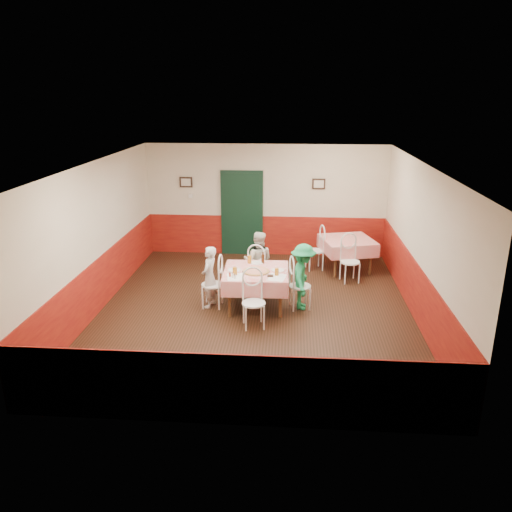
# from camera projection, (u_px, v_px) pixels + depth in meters

# --- Properties ---
(floor) EXTENTS (7.00, 7.00, 0.00)m
(floor) POSITION_uv_depth(u_px,v_px,m) (255.00, 310.00, 9.63)
(floor) COLOR black
(floor) RESTS_ON ground
(ceiling) EXTENTS (7.00, 7.00, 0.00)m
(ceiling) POSITION_uv_depth(u_px,v_px,m) (255.00, 164.00, 8.75)
(ceiling) COLOR white
(ceiling) RESTS_ON back_wall
(back_wall) EXTENTS (6.00, 0.10, 2.80)m
(back_wall) POSITION_uv_depth(u_px,v_px,m) (266.00, 201.00, 12.50)
(back_wall) COLOR beige
(back_wall) RESTS_ON ground
(front_wall) EXTENTS (6.00, 0.10, 2.80)m
(front_wall) POSITION_uv_depth(u_px,v_px,m) (233.00, 325.00, 5.88)
(front_wall) COLOR beige
(front_wall) RESTS_ON ground
(left_wall) EXTENTS (0.10, 7.00, 2.80)m
(left_wall) POSITION_uv_depth(u_px,v_px,m) (97.00, 237.00, 9.40)
(left_wall) COLOR beige
(left_wall) RESTS_ON ground
(right_wall) EXTENTS (0.10, 7.00, 2.80)m
(right_wall) POSITION_uv_depth(u_px,v_px,m) (421.00, 244.00, 8.98)
(right_wall) COLOR beige
(right_wall) RESTS_ON ground
(wainscot_back) EXTENTS (6.00, 0.03, 1.00)m
(wainscot_back) POSITION_uv_depth(u_px,v_px,m) (266.00, 235.00, 12.77)
(wainscot_back) COLOR maroon
(wainscot_back) RESTS_ON ground
(wainscot_front) EXTENTS (6.00, 0.03, 1.00)m
(wainscot_front) POSITION_uv_depth(u_px,v_px,m) (234.00, 390.00, 6.17)
(wainscot_front) COLOR maroon
(wainscot_front) RESTS_ON ground
(wainscot_left) EXTENTS (0.03, 7.00, 1.00)m
(wainscot_left) POSITION_uv_depth(u_px,v_px,m) (102.00, 282.00, 9.68)
(wainscot_left) COLOR maroon
(wainscot_left) RESTS_ON ground
(wainscot_right) EXTENTS (0.03, 7.00, 1.00)m
(wainscot_right) POSITION_uv_depth(u_px,v_px,m) (415.00, 290.00, 9.26)
(wainscot_right) COLOR maroon
(wainscot_right) RESTS_ON ground
(door) EXTENTS (0.96, 0.06, 2.10)m
(door) POSITION_uv_depth(u_px,v_px,m) (242.00, 214.00, 12.61)
(door) COLOR black
(door) RESTS_ON ground
(picture_left) EXTENTS (0.32, 0.03, 0.26)m
(picture_left) POSITION_uv_depth(u_px,v_px,m) (186.00, 182.00, 12.45)
(picture_left) COLOR black
(picture_left) RESTS_ON back_wall
(picture_right) EXTENTS (0.32, 0.03, 0.26)m
(picture_right) POSITION_uv_depth(u_px,v_px,m) (319.00, 184.00, 12.22)
(picture_right) COLOR black
(picture_right) RESTS_ON back_wall
(thermostat) EXTENTS (0.10, 0.03, 0.10)m
(thermostat) POSITION_uv_depth(u_px,v_px,m) (191.00, 196.00, 12.55)
(thermostat) COLOR white
(thermostat) RESTS_ON back_wall
(main_table) EXTENTS (1.25, 1.25, 0.77)m
(main_table) POSITION_uv_depth(u_px,v_px,m) (256.00, 289.00, 9.64)
(main_table) COLOR red
(main_table) RESTS_ON ground
(second_table) EXTENTS (1.37, 1.37, 0.77)m
(second_table) POSITION_uv_depth(u_px,v_px,m) (347.00, 255.00, 11.66)
(second_table) COLOR red
(second_table) RESTS_ON ground
(chair_left) EXTENTS (0.44, 0.44, 0.90)m
(chair_left) POSITION_uv_depth(u_px,v_px,m) (212.00, 285.00, 9.66)
(chair_left) COLOR white
(chair_left) RESTS_ON ground
(chair_right) EXTENTS (0.50, 0.50, 0.90)m
(chair_right) POSITION_uv_depth(u_px,v_px,m) (300.00, 286.00, 9.58)
(chair_right) COLOR white
(chair_right) RESTS_ON ground
(chair_far) EXTENTS (0.48, 0.48, 0.90)m
(chair_far) POSITION_uv_depth(u_px,v_px,m) (258.00, 270.00, 10.43)
(chair_far) COLOR white
(chair_far) RESTS_ON ground
(chair_near) EXTENTS (0.50, 0.50, 0.90)m
(chair_near) POSITION_uv_depth(u_px,v_px,m) (254.00, 303.00, 8.82)
(chair_near) COLOR white
(chair_near) RESTS_ON ground
(chair_second_a) EXTENTS (0.51, 0.51, 0.90)m
(chair_second_a) POSITION_uv_depth(u_px,v_px,m) (315.00, 251.00, 11.69)
(chair_second_a) COLOR white
(chair_second_a) RESTS_ON ground
(chair_second_b) EXTENTS (0.51, 0.51, 0.90)m
(chair_second_b) POSITION_uv_depth(u_px,v_px,m) (350.00, 262.00, 10.93)
(chair_second_b) COLOR white
(chair_second_b) RESTS_ON ground
(pizza) EXTENTS (0.51, 0.51, 0.03)m
(pizza) POSITION_uv_depth(u_px,v_px,m) (256.00, 271.00, 9.44)
(pizza) COLOR #B74723
(pizza) RESTS_ON main_table
(plate_left) EXTENTS (0.26, 0.26, 0.01)m
(plate_left) POSITION_uv_depth(u_px,v_px,m) (234.00, 270.00, 9.53)
(plate_left) COLOR white
(plate_left) RESTS_ON main_table
(plate_right) EXTENTS (0.26, 0.26, 0.01)m
(plate_right) POSITION_uv_depth(u_px,v_px,m) (278.00, 270.00, 9.51)
(plate_right) COLOR white
(plate_right) RESTS_ON main_table
(plate_far) EXTENTS (0.26, 0.26, 0.01)m
(plate_far) POSITION_uv_depth(u_px,v_px,m) (257.00, 263.00, 9.92)
(plate_far) COLOR white
(plate_far) RESTS_ON main_table
(glass_a) EXTENTS (0.08, 0.08, 0.15)m
(glass_a) POSITION_uv_depth(u_px,v_px,m) (235.00, 271.00, 9.26)
(glass_a) COLOR #BF7219
(glass_a) RESTS_ON main_table
(glass_b) EXTENTS (0.08, 0.08, 0.14)m
(glass_b) POSITION_uv_depth(u_px,v_px,m) (277.00, 272.00, 9.25)
(glass_b) COLOR #BF7219
(glass_b) RESTS_ON main_table
(glass_c) EXTENTS (0.08, 0.08, 0.15)m
(glass_c) POSITION_uv_depth(u_px,v_px,m) (250.00, 260.00, 9.90)
(glass_c) COLOR #BF7219
(glass_c) RESTS_ON main_table
(beer_bottle) EXTENTS (0.06, 0.06, 0.21)m
(beer_bottle) POSITION_uv_depth(u_px,v_px,m) (263.00, 258.00, 9.88)
(beer_bottle) COLOR #381C0A
(beer_bottle) RESTS_ON main_table
(shaker_a) EXTENTS (0.04, 0.04, 0.09)m
(shaker_a) POSITION_uv_depth(u_px,v_px,m) (233.00, 275.00, 9.15)
(shaker_a) COLOR silver
(shaker_a) RESTS_ON main_table
(shaker_b) EXTENTS (0.04, 0.04, 0.09)m
(shaker_b) POSITION_uv_depth(u_px,v_px,m) (235.00, 277.00, 9.08)
(shaker_b) COLOR silver
(shaker_b) RESTS_ON main_table
(shaker_c) EXTENTS (0.04, 0.04, 0.09)m
(shaker_c) POSITION_uv_depth(u_px,v_px,m) (230.00, 274.00, 9.19)
(shaker_c) COLOR #B23319
(shaker_c) RESTS_ON main_table
(menu_left) EXTENTS (0.36, 0.44, 0.00)m
(menu_left) POSITION_uv_depth(u_px,v_px,m) (235.00, 277.00, 9.19)
(menu_left) COLOR white
(menu_left) RESTS_ON main_table
(menu_right) EXTENTS (0.37, 0.45, 0.00)m
(menu_right) POSITION_uv_depth(u_px,v_px,m) (277.00, 277.00, 9.16)
(menu_right) COLOR white
(menu_right) RESTS_ON main_table
(wallet) EXTENTS (0.11, 0.09, 0.02)m
(wallet) POSITION_uv_depth(u_px,v_px,m) (270.00, 276.00, 9.21)
(wallet) COLOR black
(wallet) RESTS_ON main_table
(diner_left) EXTENTS (0.38, 0.50, 1.22)m
(diner_left) POSITION_uv_depth(u_px,v_px,m) (209.00, 277.00, 9.61)
(diner_left) COLOR gray
(diner_left) RESTS_ON ground
(diner_far) EXTENTS (0.64, 0.52, 1.28)m
(diner_far) POSITION_uv_depth(u_px,v_px,m) (258.00, 261.00, 10.41)
(diner_far) COLOR gray
(diner_far) RESTS_ON ground
(diner_right) EXTENTS (0.53, 0.86, 1.29)m
(diner_right) POSITION_uv_depth(u_px,v_px,m) (303.00, 277.00, 9.52)
(diner_right) COLOR gray
(diner_right) RESTS_ON ground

